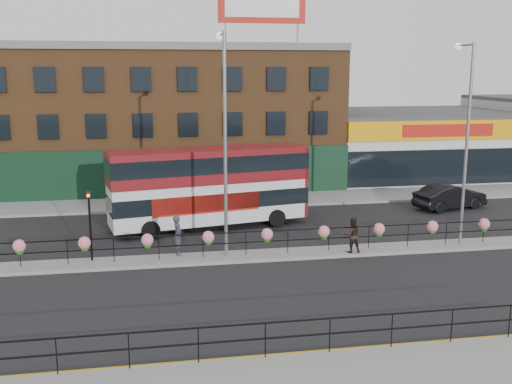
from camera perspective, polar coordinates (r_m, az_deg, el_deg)
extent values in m
plane|color=black|center=(28.28, 1.05, -6.18)|extent=(120.00, 120.00, 0.00)
cube|color=gray|center=(39.70, -2.23, -0.85)|extent=(60.00, 4.00, 0.15)
cube|color=gray|center=(28.25, 1.05, -6.04)|extent=(60.00, 1.60, 0.15)
cube|color=gold|center=(19.51, 6.63, -14.74)|extent=(60.00, 0.10, 0.01)
cube|color=gold|center=(19.36, 6.79, -14.97)|extent=(60.00, 0.10, 0.01)
cube|color=brown|center=(46.58, -8.53, 7.01)|extent=(25.00, 12.00, 10.00)
cube|color=#3F3F42|center=(46.46, -8.73, 13.36)|extent=(25.00, 12.00, 0.30)
cube|color=black|center=(40.96, -8.17, 1.75)|extent=(25.00, 0.25, 3.40)
cube|color=silver|center=(51.38, 14.52, 4.39)|extent=(15.00, 12.00, 5.00)
cube|color=#3F3F42|center=(51.13, 14.67, 7.34)|extent=(15.00, 12.00, 0.30)
cube|color=orange|center=(45.75, 17.76, 5.63)|extent=(15.00, 0.25, 1.40)
cube|color=#AA170D|center=(45.65, 17.83, 5.61)|extent=(7.00, 0.10, 0.90)
cube|color=black|center=(46.09, 17.55, 2.29)|extent=(15.00, 0.25, 2.60)
cube|color=#AA170D|center=(42.37, 0.57, 17.80)|extent=(6.00, 0.25, 3.00)
cube|color=silver|center=(42.23, 0.61, 17.82)|extent=(5.10, 0.04, 2.25)
cylinder|color=slate|center=(41.81, -2.92, 14.84)|extent=(0.12, 0.12, 1.40)
cylinder|color=slate|center=(42.71, 3.98, 14.76)|extent=(0.12, 0.12, 1.40)
cube|color=black|center=(27.92, 1.06, -3.74)|extent=(30.00, 0.05, 0.05)
cube|color=black|center=(28.05, 1.06, -4.71)|extent=(30.00, 0.05, 0.05)
cylinder|color=black|center=(28.21, -21.57, -5.57)|extent=(0.04, 0.04, 1.10)
cylinder|color=black|center=(27.87, -17.52, -5.50)|extent=(0.04, 0.04, 1.10)
cylinder|color=black|center=(27.66, -13.40, -5.40)|extent=(0.04, 0.04, 1.10)
cylinder|color=black|center=(27.60, -9.24, -5.26)|extent=(0.04, 0.04, 1.10)
cylinder|color=black|center=(27.68, -5.08, -5.11)|extent=(0.04, 0.04, 1.10)
cylinder|color=black|center=(27.90, -0.97, -4.92)|extent=(0.04, 0.04, 1.10)
cylinder|color=black|center=(28.27, 3.05, -4.72)|extent=(0.04, 0.04, 1.10)
cylinder|color=black|center=(28.77, 6.95, -4.50)|extent=(0.04, 0.04, 1.10)
cylinder|color=black|center=(29.40, 10.70, -4.26)|extent=(0.04, 0.04, 1.10)
cylinder|color=black|center=(30.14, 14.27, -4.03)|extent=(0.04, 0.04, 1.10)
cylinder|color=black|center=(31.00, 17.65, -3.79)|extent=(0.04, 0.04, 1.10)
cylinder|color=black|center=(31.96, 20.84, -3.55)|extent=(0.04, 0.04, 1.10)
sphere|color=#DC7384|center=(28.10, -21.63, -4.79)|extent=(0.56, 0.56, 0.56)
sphere|color=#27621B|center=(28.17, -21.59, -5.24)|extent=(0.36, 0.36, 0.36)
sphere|color=#DC7384|center=(27.66, -16.03, -4.67)|extent=(0.56, 0.56, 0.56)
sphere|color=#27621B|center=(27.72, -16.00, -5.13)|extent=(0.36, 0.36, 0.36)
sphere|color=#DC7384|center=(27.49, -10.31, -4.50)|extent=(0.56, 0.56, 0.56)
sphere|color=#27621B|center=(27.55, -10.29, -4.96)|extent=(0.36, 0.36, 0.36)
sphere|color=#DC7384|center=(27.59, -4.57, -4.29)|extent=(0.56, 0.56, 0.56)
sphere|color=#27621B|center=(27.65, -4.57, -4.75)|extent=(0.36, 0.36, 0.36)
sphere|color=#DC7384|center=(27.96, 1.06, -4.04)|extent=(0.56, 0.56, 0.56)
sphere|color=#27621B|center=(28.02, 1.06, -4.49)|extent=(0.36, 0.36, 0.36)
sphere|color=#DC7384|center=(28.59, 6.49, -3.75)|extent=(0.56, 0.56, 0.56)
sphere|color=#27621B|center=(28.65, 6.48, -4.20)|extent=(0.36, 0.36, 0.36)
sphere|color=#DC7384|center=(29.47, 11.64, -3.46)|extent=(0.56, 0.56, 0.56)
sphere|color=#27621B|center=(29.53, 11.62, -3.89)|extent=(0.36, 0.36, 0.36)
sphere|color=#DC7384|center=(30.57, 16.45, -3.15)|extent=(0.56, 0.56, 0.56)
sphere|color=#27621B|center=(30.62, 16.42, -3.57)|extent=(0.36, 0.36, 0.36)
sphere|color=#DC7384|center=(31.87, 20.90, -2.85)|extent=(0.56, 0.56, 0.56)
sphere|color=#27621B|center=(31.92, 20.87, -3.25)|extent=(0.36, 0.36, 0.36)
cube|color=black|center=(18.20, 0.90, -12.37)|extent=(20.00, 0.05, 0.05)
cube|color=black|center=(18.40, 0.89, -13.77)|extent=(20.00, 0.05, 0.05)
cylinder|color=black|center=(18.39, -18.46, -14.63)|extent=(0.04, 0.04, 1.10)
cylinder|color=black|center=(18.18, -12.01, -14.57)|extent=(0.04, 0.04, 1.10)
cylinder|color=black|center=(18.19, -5.51, -14.33)|extent=(0.04, 0.04, 1.10)
cylinder|color=black|center=(18.43, 0.89, -13.93)|extent=(0.04, 0.04, 1.10)
cylinder|color=black|center=(18.87, 7.04, -13.38)|extent=(0.04, 0.04, 1.10)
cylinder|color=black|center=(19.51, 12.81, -12.72)|extent=(0.04, 0.04, 1.10)
cylinder|color=black|center=(20.32, 18.14, -12.01)|extent=(0.04, 0.04, 1.10)
cylinder|color=black|center=(21.30, 22.99, -11.26)|extent=(0.04, 0.04, 1.10)
cube|color=silver|center=(32.97, -4.50, 0.60)|extent=(11.09, 4.51, 3.93)
cube|color=maroon|center=(32.78, -4.53, 2.54)|extent=(11.16, 4.58, 1.77)
cube|color=black|center=(33.11, -4.48, -0.57)|extent=(11.18, 4.61, 0.89)
cube|color=black|center=(32.75, -4.53, 2.80)|extent=(11.21, 4.63, 0.89)
cube|color=maroon|center=(32.65, -4.55, 4.04)|extent=(11.09, 4.51, 0.12)
cube|color=maroon|center=(34.85, 3.97, 1.21)|extent=(0.69, 2.51, 3.93)
cube|color=#AA170D|center=(31.82, -4.68, -1.16)|extent=(5.80, 1.18, 0.98)
cylinder|color=black|center=(31.42, -10.00, -3.60)|extent=(1.02, 0.48, 0.98)
cylinder|color=black|center=(33.76, -10.82, -2.56)|extent=(1.02, 0.48, 0.98)
cylinder|color=black|center=(33.42, 1.99, -2.50)|extent=(1.02, 0.48, 0.98)
cylinder|color=black|center=(35.63, 0.44, -1.60)|extent=(1.02, 0.48, 0.98)
imported|color=black|center=(39.54, 17.99, -0.42)|extent=(4.07, 5.60, 1.57)
imported|color=#31333D|center=(28.03, -7.45, -4.10)|extent=(0.76, 0.56, 1.89)
imported|color=black|center=(28.57, 9.14, -4.07)|extent=(0.86, 0.69, 1.68)
cylinder|color=slate|center=(26.90, -2.95, 4.27)|extent=(0.16, 0.16, 10.12)
cylinder|color=slate|center=(27.48, -3.26, 14.78)|extent=(0.10, 1.52, 0.10)
sphere|color=silver|center=(28.23, -3.44, 14.60)|extent=(0.36, 0.36, 0.36)
cylinder|color=slate|center=(30.65, 19.43, 4.16)|extent=(0.16, 0.16, 9.73)
cylinder|color=slate|center=(31.09, 19.37, 13.08)|extent=(0.10, 1.46, 0.10)
sphere|color=silver|center=(31.73, 18.71, 12.99)|extent=(0.35, 0.35, 0.35)
cylinder|color=black|center=(27.85, -15.51, -3.15)|extent=(0.10, 0.10, 3.20)
imported|color=black|center=(27.50, -15.69, 0.08)|extent=(0.15, 0.18, 0.90)
sphere|color=#FF190C|center=(27.41, -15.69, -0.34)|extent=(0.14, 0.14, 0.14)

